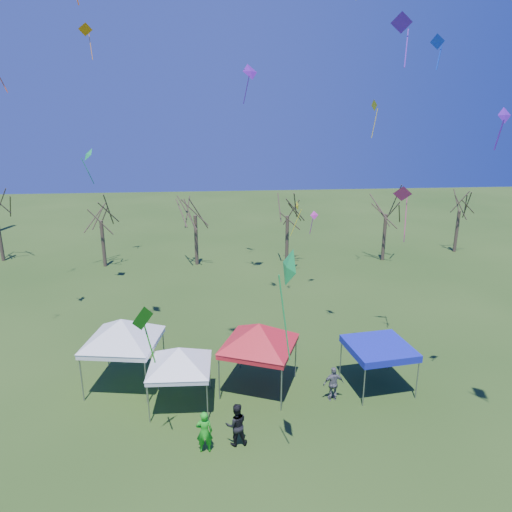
{
  "coord_description": "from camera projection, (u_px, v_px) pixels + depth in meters",
  "views": [
    {
      "loc": [
        -0.92,
        -16.49,
        12.93
      ],
      "look_at": [
        1.03,
        3.0,
        7.07
      ],
      "focal_mm": 32.0,
      "sensor_mm": 36.0,
      "label": 1
    }
  ],
  "objects": [
    {
      "name": "kite_22",
      "position": [
        298.0,
        207.0,
        38.36
      ],
      "size": [
        0.9,
        1.05,
        2.99
      ],
      "rotation": [
        0.0,
        0.0,
        1.11
      ],
      "color": "yellow",
      "rests_on": "ground"
    },
    {
      "name": "person_grey",
      "position": [
        333.0,
        384.0,
        21.73
      ],
      "size": [
        1.04,
        0.5,
        1.72
      ],
      "primitive_type": "imported",
      "rotation": [
        0.0,
        0.0,
        3.23
      ],
      "color": "slate",
      "rests_on": "ground"
    },
    {
      "name": "tree_1",
      "position": [
        99.0,
        204.0,
        40.33
      ],
      "size": [
        3.42,
        3.42,
        7.54
      ],
      "color": "#3D2D21",
      "rests_on": "ground"
    },
    {
      "name": "kite_9",
      "position": [
        504.0,
        117.0,
        17.54
      ],
      "size": [
        0.66,
        0.35,
        1.64
      ],
      "rotation": [
        0.0,
        0.0,
        0.18
      ],
      "color": "#691CC7",
      "rests_on": "ground"
    },
    {
      "name": "kite_25",
      "position": [
        438.0,
        43.0,
        19.91
      ],
      "size": [
        0.6,
        0.65,
        1.51
      ],
      "rotation": [
        0.0,
        0.0,
        2.27
      ],
      "color": "blue",
      "rests_on": "ground"
    },
    {
      "name": "kite_19",
      "position": [
        314.0,
        216.0,
        34.54
      ],
      "size": [
        0.71,
        0.49,
        1.84
      ],
      "rotation": [
        0.0,
        0.0,
        0.22
      ],
      "color": "#DF31B0",
      "rests_on": "ground"
    },
    {
      "name": "tree_2",
      "position": [
        194.0,
        197.0,
        40.73
      ],
      "size": [
        3.71,
        3.71,
        8.18
      ],
      "color": "#3D2D21",
      "rests_on": "ground"
    },
    {
      "name": "tent_white_west",
      "position": [
        122.0,
        324.0,
        22.31
      ],
      "size": [
        4.65,
        4.65,
        4.16
      ],
      "rotation": [
        0.0,
        0.0,
        -0.17
      ],
      "color": "gray",
      "rests_on": "ground"
    },
    {
      "name": "tree_3",
      "position": [
        288.0,
        199.0,
        41.27
      ],
      "size": [
        3.59,
        3.59,
        7.91
      ],
      "color": "#3D2D21",
      "rests_on": "ground"
    },
    {
      "name": "kite_27",
      "position": [
        402.0,
        23.0,
        18.17
      ],
      "size": [
        0.98,
        0.79,
        2.12
      ],
      "rotation": [
        0.0,
        0.0,
        2.71
      ],
      "color": "#601CC5",
      "rests_on": "ground"
    },
    {
      "name": "kite_12",
      "position": [
        375.0,
        106.0,
        36.18
      ],
      "size": [
        0.43,
        0.97,
        3.0
      ],
      "rotation": [
        0.0,
        0.0,
        1.75
      ],
      "color": "yellow",
      "rests_on": "ground"
    },
    {
      "name": "kite_5",
      "position": [
        288.0,
        269.0,
        14.63
      ],
      "size": [
        0.56,
        1.29,
        4.11
      ],
      "rotation": [
        0.0,
        0.0,
        4.89
      ],
      "color": "green",
      "rests_on": "ground"
    },
    {
      "name": "kite_1",
      "position": [
        142.0,
        319.0,
        16.63
      ],
      "size": [
        0.9,
        1.0,
        2.39
      ],
      "rotation": [
        0.0,
        0.0,
        4.02
      ],
      "color": "#209D18",
      "rests_on": "ground"
    },
    {
      "name": "kite_11",
      "position": [
        250.0,
        72.0,
        32.39
      ],
      "size": [
        1.45,
        1.25,
        2.77
      ],
      "rotation": [
        0.0,
        0.0,
        0.54
      ],
      "color": "#6417A3",
      "rests_on": "ground"
    },
    {
      "name": "tent_white_mid",
      "position": [
        179.0,
        351.0,
        20.82
      ],
      "size": [
        3.9,
        3.9,
        3.44
      ],
      "rotation": [
        0.0,
        0.0,
        -0.04
      ],
      "color": "gray",
      "rests_on": "ground"
    },
    {
      "name": "tent_red",
      "position": [
        259.0,
        328.0,
        22.01
      ],
      "size": [
        4.27,
        4.27,
        4.07
      ],
      "rotation": [
        0.0,
        0.0,
        -0.4
      ],
      "color": "gray",
      "rests_on": "ground"
    },
    {
      "name": "ground",
      "position": [
        239.0,
        435.0,
        19.52
      ],
      "size": [
        140.0,
        140.0,
        0.0
      ],
      "primitive_type": "plane",
      "color": "#264616",
      "rests_on": "ground"
    },
    {
      "name": "kite_2",
      "position": [
        85.0,
        30.0,
        35.93
      ],
      "size": [
        1.31,
        1.09,
        2.75
      ],
      "rotation": [
        0.0,
        0.0,
        3.54
      ],
      "color": "orange",
      "rests_on": "ground"
    },
    {
      "name": "tree_5",
      "position": [
        461.0,
        196.0,
        44.98
      ],
      "size": [
        3.39,
        3.39,
        7.46
      ],
      "color": "#3D2D21",
      "rests_on": "ground"
    },
    {
      "name": "person_green",
      "position": [
        204.0,
        432.0,
        18.3
      ],
      "size": [
        0.67,
        0.44,
        1.83
      ],
      "primitive_type": "imported",
      "rotation": [
        0.0,
        0.0,
        3.13
      ],
      "color": "green",
      "rests_on": "ground"
    },
    {
      "name": "kite_17",
      "position": [
        403.0,
        194.0,
        25.51
      ],
      "size": [
        1.19,
        0.9,
        3.23
      ],
      "rotation": [
        0.0,
        0.0,
        2.82
      ],
      "color": "#CF2E6A",
      "rests_on": "ground"
    },
    {
      "name": "tree_4",
      "position": [
        387.0,
        197.0,
        42.12
      ],
      "size": [
        3.58,
        3.58,
        7.89
      ],
      "color": "#3D2D21",
      "rests_on": "ground"
    },
    {
      "name": "tent_blue",
      "position": [
        379.0,
        348.0,
        22.44
      ],
      "size": [
        3.29,
        3.29,
        2.32
      ],
      "rotation": [
        0.0,
        0.0,
        0.12
      ],
      "color": "gray",
      "rests_on": "ground"
    },
    {
      "name": "person_dark",
      "position": [
        236.0,
        425.0,
        18.7
      ],
      "size": [
        0.97,
        0.79,
        1.87
      ],
      "primitive_type": "imported",
      "rotation": [
        0.0,
        0.0,
        3.24
      ],
      "color": "black",
      "rests_on": "ground"
    },
    {
      "name": "kite_13",
      "position": [
        88.0,
        155.0,
        33.17
      ],
      "size": [
        1.19,
        1.28,
        2.69
      ],
      "rotation": [
        0.0,
        0.0,
        5.31
      ],
      "color": "green",
      "rests_on": "ground"
    }
  ]
}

